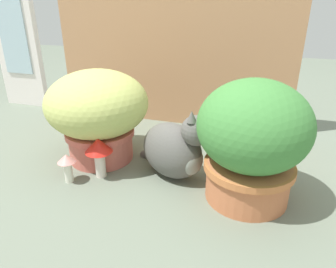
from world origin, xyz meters
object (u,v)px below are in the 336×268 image
grass_planter (98,111)px  leafy_planter (252,139)px  cat (176,149)px  mushroom_ornament_red (99,149)px  mushroom_ornament_pink (67,163)px

grass_planter → leafy_planter: size_ratio=0.99×
cat → mushroom_ornament_red: (-0.28, -0.09, -0.00)m
leafy_planter → grass_planter: bearing=170.0°
leafy_planter → cat: 0.30m
grass_planter → cat: size_ratio=1.19×
grass_planter → mushroom_ornament_red: size_ratio=2.56×
cat → mushroom_ornament_pink: (-0.38, -0.16, -0.04)m
cat → mushroom_ornament_red: 0.30m
leafy_planter → mushroom_ornament_pink: 0.68m
leafy_planter → mushroom_ornament_red: size_ratio=2.58×
leafy_planter → mushroom_ornament_pink: leafy_planter is taller
leafy_planter → mushroom_ornament_pink: (-0.66, -0.10, -0.15)m
cat → grass_planter: bearing=171.2°
mushroom_ornament_pink → cat: bearing=22.5°
cat → mushroom_ornament_red: size_ratio=2.15×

